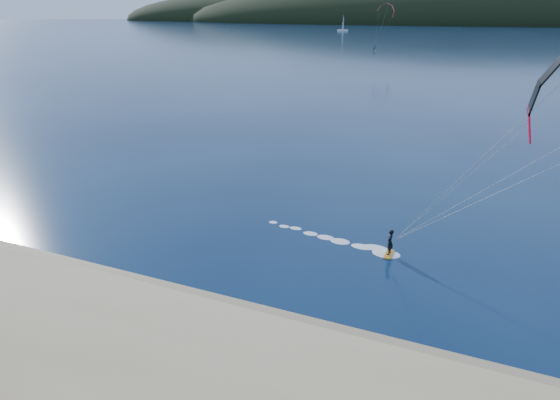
# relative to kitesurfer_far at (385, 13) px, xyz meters

# --- Properties ---
(ground) EXTENTS (1800.00, 1800.00, 0.00)m
(ground) POSITION_rel_kitesurfer_far_xyz_m (33.91, -196.63, -15.05)
(ground) COLOR #071935
(ground) RESTS_ON ground
(wet_sand) EXTENTS (220.00, 2.50, 0.10)m
(wet_sand) POSITION_rel_kitesurfer_far_xyz_m (33.91, -192.13, -15.00)
(wet_sand) COLOR #997C59
(wet_sand) RESTS_ON ground
(headland) EXTENTS (1200.00, 310.00, 140.00)m
(headland) POSITION_rel_kitesurfer_far_xyz_m (34.54, 548.65, -15.05)
(headland) COLOR black
(headland) RESTS_ON ground
(kitesurfer_far) EXTENTS (8.79, 5.37, 18.19)m
(kitesurfer_far) POSITION_rel_kitesurfer_far_xyz_m (0.00, 0.00, 0.00)
(kitesurfer_far) COLOR orange
(kitesurfer_far) RESTS_ON ground
(sailboat) EXTENTS (9.02, 5.70, 12.66)m
(sailboat) POSITION_rel_kitesurfer_far_xyz_m (-81.20, 210.58, -14.12)
(sailboat) COLOR white
(sailboat) RESTS_ON ground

